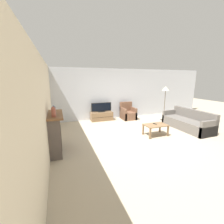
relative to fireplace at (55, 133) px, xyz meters
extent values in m
plane|color=tan|center=(2.92, 0.42, -0.59)|extent=(24.00, 24.00, 0.00)
cube|color=silver|center=(2.92, 3.22, 0.76)|extent=(12.00, 0.06, 2.70)
cube|color=beige|center=(-0.19, 0.42, 0.76)|extent=(0.06, 12.00, 2.70)
cube|color=#564C47|center=(0.00, 0.00, -0.04)|extent=(0.32, 1.16, 1.11)
cube|color=black|center=(0.16, 0.00, -0.17)|extent=(0.01, 0.64, 0.61)
cube|color=orange|center=(0.16, 0.00, -0.34)|extent=(0.01, 0.45, 0.12)
cube|color=brown|center=(0.03, 0.00, 0.55)|extent=(0.44, 1.28, 0.05)
cylinder|color=#994C3D|center=(0.02, -0.38, 0.69)|extent=(0.11, 0.11, 0.24)
sphere|color=#994C3D|center=(0.02, -0.38, 0.82)|extent=(0.06, 0.06, 0.06)
cylinder|color=#385670|center=(0.02, -0.10, 0.68)|extent=(0.11, 0.11, 0.22)
sphere|color=#385670|center=(0.02, -0.10, 0.79)|extent=(0.06, 0.06, 0.06)
cube|color=brown|center=(0.02, 0.13, 0.65)|extent=(0.07, 0.11, 0.15)
cylinder|color=white|center=(0.05, 0.13, 0.66)|extent=(0.00, 0.08, 0.08)
cube|color=brown|center=(2.26, 2.90, -0.37)|extent=(1.14, 0.50, 0.45)
cube|color=black|center=(2.26, 2.65, -0.37)|extent=(1.12, 0.01, 0.01)
cube|color=black|center=(2.26, 2.90, -0.12)|extent=(0.37, 0.18, 0.04)
cube|color=black|center=(2.26, 2.90, 0.13)|extent=(1.07, 0.03, 0.45)
cube|color=black|center=(2.26, 2.88, 0.13)|extent=(0.99, 0.01, 0.40)
cube|color=brown|center=(3.70, 2.64, -0.39)|extent=(0.70, 0.76, 0.40)
cube|color=brown|center=(3.70, 2.95, 0.06)|extent=(0.70, 0.14, 0.51)
cube|color=brown|center=(3.40, 2.64, -0.28)|extent=(0.10, 0.76, 0.63)
cube|color=brown|center=(4.00, 2.64, -0.28)|extent=(0.10, 0.76, 0.63)
cube|color=brown|center=(3.60, 0.08, -0.17)|extent=(0.87, 0.56, 0.03)
cube|color=brown|center=(3.21, -0.16, -0.39)|extent=(0.05, 0.05, 0.40)
cube|color=brown|center=(4.00, -0.16, -0.39)|extent=(0.05, 0.05, 0.40)
cube|color=brown|center=(3.21, 0.31, -0.39)|extent=(0.05, 0.05, 0.40)
cube|color=brown|center=(4.00, 0.31, -0.39)|extent=(0.05, 0.05, 0.40)
cube|color=black|center=(3.62, 0.14, -0.15)|extent=(0.08, 0.16, 0.02)
cube|color=#66605B|center=(5.36, 0.27, -0.38)|extent=(0.86, 2.19, 0.42)
cube|color=#66605B|center=(5.71, 0.27, 0.04)|extent=(0.16, 2.19, 0.42)
cube|color=#66605B|center=(5.36, -0.77, -0.27)|extent=(0.86, 0.11, 0.65)
cube|color=#66605B|center=(5.36, 1.31, -0.27)|extent=(0.86, 0.11, 0.65)
cylinder|color=black|center=(5.38, 1.81, -0.58)|extent=(0.30, 0.30, 0.01)
cylinder|color=brown|center=(5.38, 1.81, 0.20)|extent=(0.03, 0.03, 1.55)
cone|color=beige|center=(5.38, 1.81, 1.08)|extent=(0.38, 0.38, 0.22)
camera|label=1|loc=(0.15, -4.51, 1.54)|focal=24.00mm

